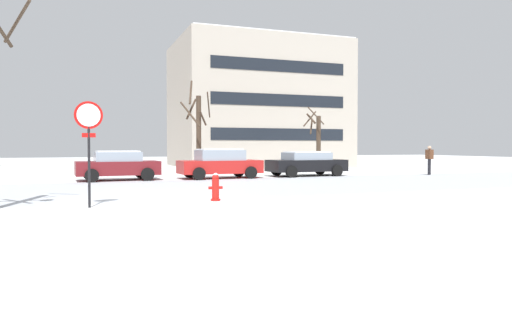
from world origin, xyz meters
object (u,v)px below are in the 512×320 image
at_px(parked_car_red, 220,163).
at_px(pedestrian_crossing, 429,158).
at_px(parked_car_maroon, 118,165).
at_px(parked_car_black, 307,163).
at_px(stop_sign, 89,133).
at_px(fire_hydrant, 216,187).

distance_m(parked_car_red, pedestrian_crossing, 12.47).
bearing_deg(parked_car_red, parked_car_maroon, 176.33).
bearing_deg(parked_car_black, stop_sign, -138.61).
height_order(fire_hydrant, parked_car_black, parked_car_black).
distance_m(stop_sign, fire_hydrant, 4.04).
xyz_separation_m(stop_sign, parked_car_black, (11.79, 10.39, -1.33)).
relative_size(fire_hydrant, pedestrian_crossing, 0.51).
relative_size(parked_car_maroon, parked_car_black, 0.90).
height_order(stop_sign, parked_car_maroon, stop_sign).
distance_m(parked_car_black, pedestrian_crossing, 7.43).
distance_m(fire_hydrant, pedestrian_crossing, 17.56).
height_order(parked_car_red, parked_car_black, parked_car_red).
xyz_separation_m(fire_hydrant, pedestrian_crossing, (15.36, 8.50, 0.57)).
relative_size(fire_hydrant, parked_car_red, 0.20).
bearing_deg(parked_car_black, pedestrian_crossing, -11.94).
relative_size(fire_hydrant, parked_car_black, 0.19).
xyz_separation_m(stop_sign, parked_car_maroon, (1.52, 10.54, -1.30)).
bearing_deg(stop_sign, pedestrian_crossing, 24.93).
height_order(parked_car_maroon, pedestrian_crossing, pedestrian_crossing).
bearing_deg(parked_car_red, pedestrian_crossing, -6.23).
relative_size(parked_car_maroon, parked_car_red, 0.93).
bearing_deg(parked_car_maroon, parked_car_red, -3.67).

